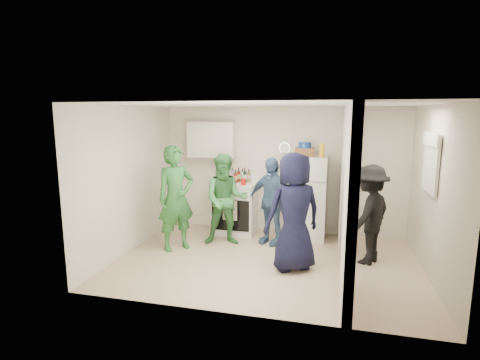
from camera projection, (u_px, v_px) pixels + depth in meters
name	position (u px, v px, depth m)	size (l,w,h in m)	color
floor	(266.00, 261.00, 6.08)	(4.80, 4.80, 0.00)	#C1AE88
wall_back	(282.00, 170.00, 7.49)	(4.80, 4.80, 0.00)	silver
wall_front	(242.00, 213.00, 4.23)	(4.80, 4.80, 0.00)	silver
wall_left	(130.00, 179.00, 6.43)	(3.40, 3.40, 0.00)	silver
wall_right	(435.00, 193.00, 5.30)	(3.40, 3.40, 0.00)	silver
ceiling	(269.00, 105.00, 5.64)	(4.80, 4.80, 0.00)	white
partition_pier_back	(345.00, 177.00, 6.63)	(0.12, 1.20, 2.50)	silver
partition_pier_front	(350.00, 207.00, 4.53)	(0.12, 1.20, 2.50)	silver
partition_header	(350.00, 118.00, 5.39)	(0.12, 1.00, 0.40)	silver
stove	(235.00, 207.00, 7.51)	(0.85, 0.71, 1.02)	white
upper_cabinet	(212.00, 140.00, 7.54)	(0.95, 0.34, 0.70)	silver
fridge	(308.00, 198.00, 7.09)	(0.65, 0.63, 1.58)	white
wicker_basket	(305.00, 152.00, 7.01)	(0.35, 0.25, 0.15)	brown
blue_bowl	(305.00, 145.00, 6.99)	(0.24, 0.24, 0.11)	navy
yellow_cup_stack_top	(322.00, 150.00, 6.78)	(0.09, 0.09, 0.25)	yellow
wall_clock	(285.00, 148.00, 7.38)	(0.22, 0.22, 0.03)	white
spice_shelf	(282.00, 166.00, 7.42)	(0.35, 0.08, 0.03)	olive
nook_window	(432.00, 164.00, 5.42)	(0.03, 0.70, 0.80)	black
nook_window_frame	(431.00, 164.00, 5.42)	(0.04, 0.76, 0.86)	white
nook_valance	(431.00, 139.00, 5.37)	(0.04, 0.82, 0.18)	white
yellow_cup_stack_stove	(226.00, 178.00, 7.22)	(0.09, 0.09, 0.25)	#E9F414
red_cup	(243.00, 182.00, 7.17)	(0.09, 0.09, 0.12)	red
person_green_left	(176.00, 198.00, 6.50)	(0.67, 0.44, 1.83)	#347B31
person_green_center	(226.00, 200.00, 6.75)	(0.81, 0.63, 1.66)	#3E863B
person_denim	(271.00, 201.00, 6.80)	(0.94, 0.39, 1.60)	#38567B
person_navy	(294.00, 212.00, 5.63)	(0.88, 0.57, 1.81)	black
person_nook	(369.00, 214.00, 5.91)	(1.03, 0.59, 1.59)	black
bottle_a	(223.00, 174.00, 7.59)	(0.06, 0.06, 0.28)	brown
bottle_b	(225.00, 177.00, 7.36)	(0.06, 0.06, 0.26)	#174526
bottle_c	(232.00, 174.00, 7.55)	(0.07, 0.07, 0.28)	#9FA7AD
bottle_d	(235.00, 176.00, 7.35)	(0.06, 0.06, 0.27)	maroon
bottle_e	(243.00, 175.00, 7.55)	(0.08, 0.08, 0.26)	silver
bottle_f	(245.00, 175.00, 7.37)	(0.07, 0.07, 0.31)	black
bottle_g	(249.00, 176.00, 7.46)	(0.07, 0.07, 0.26)	olive
bottle_h	(219.00, 176.00, 7.36)	(0.06, 0.06, 0.29)	silver
bottle_i	(239.00, 175.00, 7.47)	(0.08, 0.08, 0.29)	#53240E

